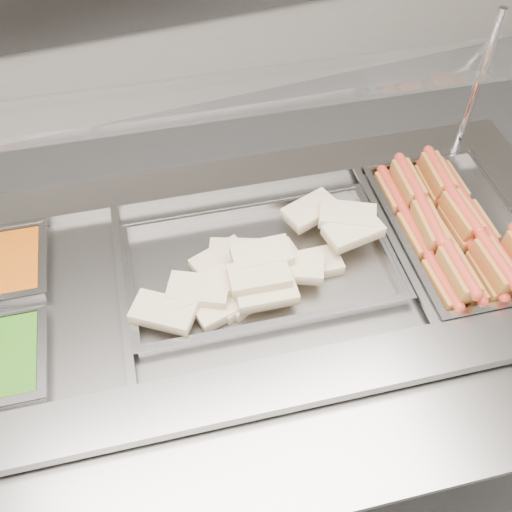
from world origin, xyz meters
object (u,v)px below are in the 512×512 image
object	(u,v)px
steam_counter	(241,352)
pan_wraps	(260,267)
sneeze_guard	(214,98)
pan_hotdogs	(454,235)

from	to	relation	value
steam_counter	pan_wraps	size ratio (longest dim) A/B	2.72
sneeze_guard	pan_wraps	size ratio (longest dim) A/B	2.31
sneeze_guard	pan_hotdogs	world-z (taller)	sneeze_guard
pan_wraps	sneeze_guard	bearing A→B (deg)	98.48
pan_hotdogs	sneeze_guard	bearing A→B (deg)	153.86
steam_counter	pan_hotdogs	distance (m)	0.82
steam_counter	sneeze_guard	xyz separation A→B (m)	(0.03, 0.24, 0.89)
steam_counter	sneeze_guard	world-z (taller)	sneeze_guard
steam_counter	pan_wraps	xyz separation A→B (m)	(0.07, -0.01, 0.46)
sneeze_guard	pan_wraps	xyz separation A→B (m)	(0.04, -0.25, -0.43)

